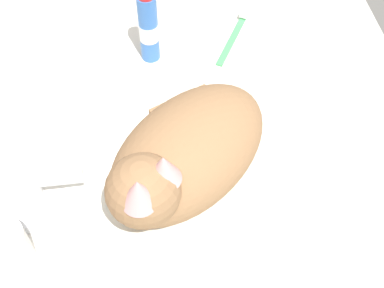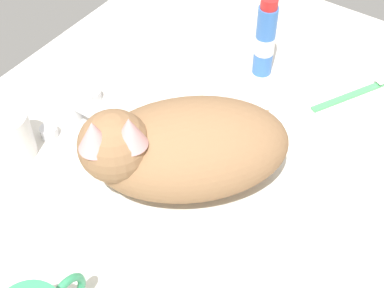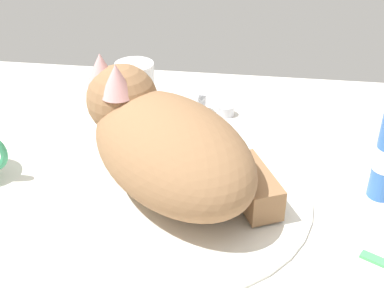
{
  "view_description": "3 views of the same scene",
  "coord_description": "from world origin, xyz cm",
  "px_view_note": "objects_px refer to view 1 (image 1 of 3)",
  "views": [
    {
      "loc": [
        -43.14,
        4.86,
        66.01
      ],
      "look_at": [
        0.79,
        -0.54,
        7.69
      ],
      "focal_mm": 47.97,
      "sensor_mm": 36.0,
      "label": 1
    },
    {
      "loc": [
        -43.34,
        -29.87,
        64.94
      ],
      "look_at": [
        0.75,
        0.37,
        7.04
      ],
      "focal_mm": 52.4,
      "sensor_mm": 36.0,
      "label": 2
    },
    {
      "loc": [
        10.34,
        -55.15,
        42.55
      ],
      "look_at": [
        2.13,
        3.82,
        5.98
      ],
      "focal_mm": 48.29,
      "sensor_mm": 36.0,
      "label": 3
    }
  ],
  "objects_px": {
    "cat": "(181,156)",
    "toothpaste_bottle": "(148,27)",
    "rinse_cup": "(5,252)",
    "toothbrush": "(234,34)",
    "faucet": "(37,186)"
  },
  "relations": [
    {
      "from": "cat",
      "to": "toothpaste_bottle",
      "type": "bearing_deg",
      "value": 5.1
    },
    {
      "from": "toothpaste_bottle",
      "to": "rinse_cup",
      "type": "bearing_deg",
      "value": 150.63
    },
    {
      "from": "cat",
      "to": "rinse_cup",
      "type": "xyz_separation_m",
      "value": [
        -0.1,
        0.24,
        -0.04
      ]
    },
    {
      "from": "toothbrush",
      "to": "toothpaste_bottle",
      "type": "bearing_deg",
      "value": 102.79
    },
    {
      "from": "rinse_cup",
      "to": "toothbrush",
      "type": "bearing_deg",
      "value": -41.93
    },
    {
      "from": "toothbrush",
      "to": "faucet",
      "type": "bearing_deg",
      "value": 131.96
    },
    {
      "from": "rinse_cup",
      "to": "toothpaste_bottle",
      "type": "xyz_separation_m",
      "value": [
        0.39,
        -0.22,
        0.03
      ]
    },
    {
      "from": "faucet",
      "to": "toothpaste_bottle",
      "type": "height_order",
      "value": "toothpaste_bottle"
    },
    {
      "from": "faucet",
      "to": "cat",
      "type": "xyz_separation_m",
      "value": [
        -0.01,
        -0.21,
        0.05
      ]
    },
    {
      "from": "faucet",
      "to": "rinse_cup",
      "type": "distance_m",
      "value": 0.12
    },
    {
      "from": "toothpaste_bottle",
      "to": "toothbrush",
      "type": "height_order",
      "value": "toothpaste_bottle"
    },
    {
      "from": "cat",
      "to": "rinse_cup",
      "type": "relative_size",
      "value": 4.01
    },
    {
      "from": "cat",
      "to": "toothpaste_bottle",
      "type": "height_order",
      "value": "cat"
    },
    {
      "from": "rinse_cup",
      "to": "toothbrush",
      "type": "distance_m",
      "value": 0.57
    },
    {
      "from": "faucet",
      "to": "toothpaste_bottle",
      "type": "xyz_separation_m",
      "value": [
        0.28,
        -0.19,
        0.05
      ]
    }
  ]
}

